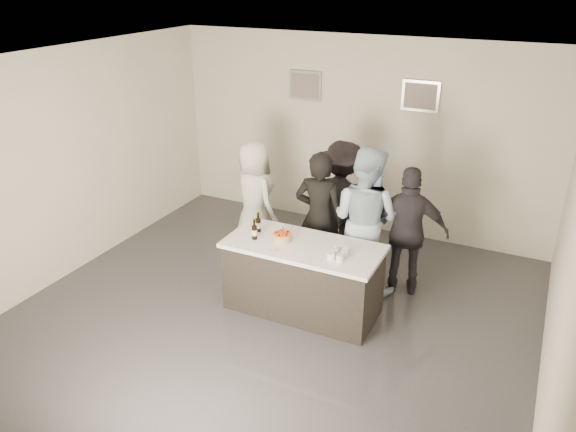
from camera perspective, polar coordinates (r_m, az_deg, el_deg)
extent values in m
plane|color=#3D3D42|center=(6.89, -1.84, -10.31)|extent=(6.00, 6.00, 0.00)
plane|color=white|center=(5.76, -2.24, 15.15)|extent=(6.00, 6.00, 0.00)
cube|color=beige|center=(8.79, 7.18, 8.10)|extent=(6.00, 0.04, 3.00)
cube|color=beige|center=(4.12, -22.36, -13.59)|extent=(6.00, 0.04, 3.00)
cube|color=beige|center=(7.94, -21.64, 4.83)|extent=(0.04, 6.00, 3.00)
cube|color=beige|center=(5.57, 26.53, -4.08)|extent=(0.04, 6.00, 3.00)
cube|color=#B2B2B7|center=(8.92, 1.74, 13.14)|extent=(0.54, 0.04, 0.44)
cube|color=#B2B2B7|center=(8.36, 13.31, 11.78)|extent=(0.54, 0.04, 0.44)
cube|color=white|center=(6.81, 1.53, -6.28)|extent=(1.86, 0.86, 0.90)
cylinder|color=orange|center=(6.68, -0.59, -2.17)|extent=(0.23, 0.23, 0.08)
cylinder|color=black|center=(6.87, -3.05, -0.59)|extent=(0.07, 0.07, 0.26)
cylinder|color=black|center=(6.68, -3.44, -1.32)|extent=(0.07, 0.07, 0.26)
cube|color=orange|center=(6.34, 5.22, -3.79)|extent=(0.19, 0.30, 0.08)
cube|color=pink|center=(6.46, -1.31, -3.49)|extent=(0.24, 0.08, 0.01)
imported|color=black|center=(7.29, 3.19, -0.18)|extent=(0.70, 0.50, 1.80)
imported|color=#A6BFD9|center=(7.14, 7.78, -0.35)|extent=(1.07, 0.91, 1.93)
imported|color=silver|center=(8.09, -3.44, 1.85)|extent=(0.97, 0.85, 1.67)
imported|color=#2A282F|center=(7.18, 12.12, -1.58)|extent=(1.06, 0.63, 1.70)
imported|color=black|center=(7.90, 5.46, 1.47)|extent=(1.25, 0.90, 1.74)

